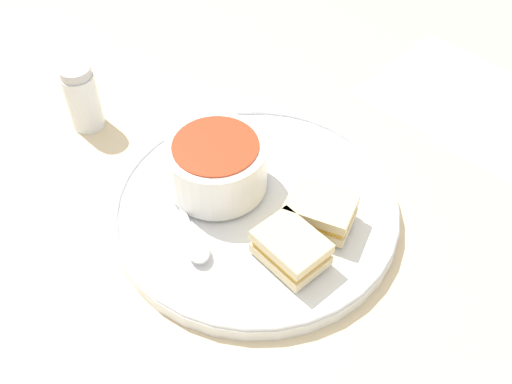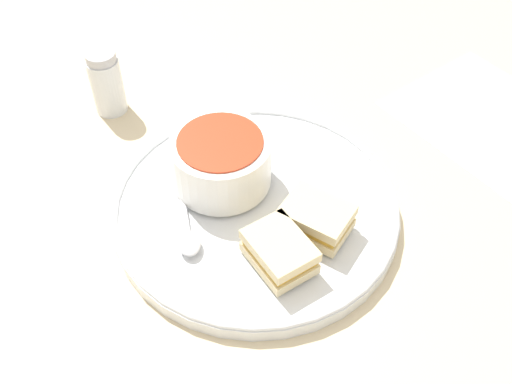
{
  "view_description": "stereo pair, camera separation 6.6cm",
  "coord_description": "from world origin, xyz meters",
  "px_view_note": "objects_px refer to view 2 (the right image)",
  "views": [
    {
      "loc": [
        -0.29,
        -0.33,
        0.53
      ],
      "look_at": [
        0.0,
        0.0,
        0.04
      ],
      "focal_mm": 42.0,
      "sensor_mm": 36.0,
      "label": 1
    },
    {
      "loc": [
        -0.24,
        -0.37,
        0.53
      ],
      "look_at": [
        0.0,
        0.0,
        0.04
      ],
      "focal_mm": 42.0,
      "sensor_mm": 36.0,
      "label": 2
    }
  ],
  "objects_px": {
    "soup_bowl": "(221,161)",
    "salt_shaker": "(107,83)",
    "sandwich_half_near": "(279,252)",
    "sandwich_half_far": "(316,218)",
    "spoon": "(188,237)"
  },
  "relations": [
    {
      "from": "sandwich_half_near",
      "to": "salt_shaker",
      "type": "bearing_deg",
      "value": 96.88
    },
    {
      "from": "soup_bowl",
      "to": "sandwich_half_near",
      "type": "height_order",
      "value": "soup_bowl"
    },
    {
      "from": "sandwich_half_near",
      "to": "salt_shaker",
      "type": "distance_m",
      "value": 0.35
    },
    {
      "from": "sandwich_half_far",
      "to": "salt_shaker",
      "type": "distance_m",
      "value": 0.34
    },
    {
      "from": "soup_bowl",
      "to": "sandwich_half_near",
      "type": "bearing_deg",
      "value": -93.83
    },
    {
      "from": "soup_bowl",
      "to": "salt_shaker",
      "type": "height_order",
      "value": "salt_shaker"
    },
    {
      "from": "sandwich_half_near",
      "to": "sandwich_half_far",
      "type": "height_order",
      "value": "same"
    },
    {
      "from": "sandwich_half_far",
      "to": "sandwich_half_near",
      "type": "bearing_deg",
      "value": -165.24
    },
    {
      "from": "sandwich_half_near",
      "to": "salt_shaker",
      "type": "height_order",
      "value": "salt_shaker"
    },
    {
      "from": "spoon",
      "to": "sandwich_half_near",
      "type": "bearing_deg",
      "value": 62.46
    },
    {
      "from": "soup_bowl",
      "to": "salt_shaker",
      "type": "xyz_separation_m",
      "value": [
        -0.05,
        0.21,
        -0.01
      ]
    },
    {
      "from": "salt_shaker",
      "to": "sandwich_half_far",
      "type": "bearing_deg",
      "value": -73.2
    },
    {
      "from": "salt_shaker",
      "to": "soup_bowl",
      "type": "bearing_deg",
      "value": -76.66
    },
    {
      "from": "salt_shaker",
      "to": "spoon",
      "type": "bearing_deg",
      "value": -95.2
    },
    {
      "from": "spoon",
      "to": "sandwich_half_near",
      "type": "relative_size",
      "value": 1.53
    }
  ]
}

